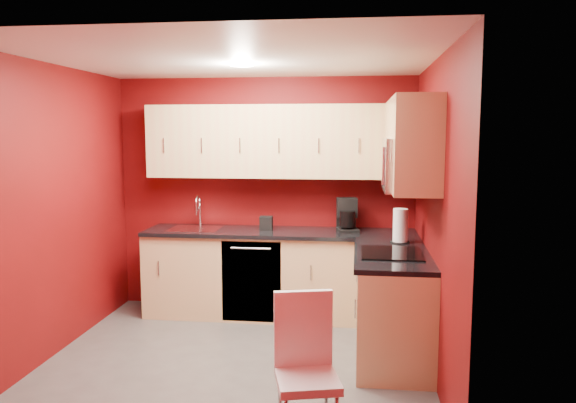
% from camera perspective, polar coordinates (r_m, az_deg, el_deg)
% --- Properties ---
extents(floor, '(3.20, 3.20, 0.00)m').
position_cam_1_polar(floor, '(4.96, -5.15, -15.73)').
color(floor, '#524F4C').
rests_on(floor, ground).
extents(ceiling, '(3.20, 3.20, 0.00)m').
position_cam_1_polar(ceiling, '(4.61, -5.51, 14.24)').
color(ceiling, white).
rests_on(ceiling, wall_back).
extents(wall_back, '(3.20, 0.00, 3.20)m').
position_cam_1_polar(wall_back, '(6.09, -2.31, 0.73)').
color(wall_back, '#60090A').
rests_on(wall_back, floor).
extents(wall_front, '(3.20, 0.00, 3.20)m').
position_cam_1_polar(wall_front, '(3.20, -11.10, -5.17)').
color(wall_front, '#60090A').
rests_on(wall_front, floor).
extents(wall_left, '(0.00, 3.00, 3.00)m').
position_cam_1_polar(wall_left, '(5.21, -22.79, -0.90)').
color(wall_left, '#60090A').
rests_on(wall_left, floor).
extents(wall_right, '(0.00, 3.00, 3.00)m').
position_cam_1_polar(wall_right, '(4.56, 14.72, -1.63)').
color(wall_right, '#60090A').
rests_on(wall_right, floor).
extents(base_cabinets_back, '(2.80, 0.60, 0.87)m').
position_cam_1_polar(base_cabinets_back, '(5.91, -0.81, -7.49)').
color(base_cabinets_back, tan).
rests_on(base_cabinets_back, floor).
extents(base_cabinets_right, '(0.60, 1.30, 0.87)m').
position_cam_1_polar(base_cabinets_right, '(4.96, 10.54, -10.50)').
color(base_cabinets_right, tan).
rests_on(base_cabinets_right, floor).
extents(countertop_back, '(2.80, 0.63, 0.04)m').
position_cam_1_polar(countertop_back, '(5.80, -0.84, -3.18)').
color(countertop_back, black).
rests_on(countertop_back, base_cabinets_back).
extents(countertop_right, '(0.63, 1.27, 0.04)m').
position_cam_1_polar(countertop_right, '(4.83, 10.49, -5.39)').
color(countertop_right, black).
rests_on(countertop_right, base_cabinets_right).
extents(upper_cabinets_back, '(2.80, 0.35, 0.75)m').
position_cam_1_polar(upper_cabinets_back, '(5.85, -0.67, 6.12)').
color(upper_cabinets_back, '#D1B676').
rests_on(upper_cabinets_back, wall_back).
extents(upper_cabinets_right, '(0.35, 1.55, 0.75)m').
position_cam_1_polar(upper_cabinets_right, '(4.93, 12.24, 6.51)').
color(upper_cabinets_right, '#D1B676').
rests_on(upper_cabinets_right, wall_right).
extents(microwave, '(0.42, 0.76, 0.42)m').
position_cam_1_polar(microwave, '(4.70, 12.05, 3.72)').
color(microwave, silver).
rests_on(microwave, upper_cabinets_right).
extents(cooktop, '(0.50, 0.55, 0.01)m').
position_cam_1_polar(cooktop, '(4.79, 10.46, -5.19)').
color(cooktop, black).
rests_on(cooktop, countertop_right).
extents(sink, '(0.52, 0.42, 0.35)m').
position_cam_1_polar(sink, '(6.00, -9.37, -2.41)').
color(sink, silver).
rests_on(sink, countertop_back).
extents(dishwasher_front, '(0.60, 0.02, 0.82)m').
position_cam_1_polar(dishwasher_front, '(5.68, -3.74, -8.13)').
color(dishwasher_front, black).
rests_on(dishwasher_front, base_cabinets_back).
extents(downlight, '(0.20, 0.20, 0.01)m').
position_cam_1_polar(downlight, '(4.90, -4.72, 13.64)').
color(downlight, white).
rests_on(downlight, ceiling).
extents(coffee_maker, '(0.25, 0.31, 0.34)m').
position_cam_1_polar(coffee_maker, '(5.75, 6.11, -1.39)').
color(coffee_maker, black).
rests_on(coffee_maker, countertop_back).
extents(napkin_holder, '(0.14, 0.14, 0.14)m').
position_cam_1_polar(napkin_holder, '(5.85, -2.22, -2.21)').
color(napkin_holder, black).
rests_on(napkin_holder, countertop_back).
extents(paper_towel, '(0.19, 0.19, 0.31)m').
position_cam_1_polar(paper_towel, '(5.25, 11.35, -2.43)').
color(paper_towel, silver).
rests_on(paper_towel, countertop_right).
extents(dining_chair, '(0.46, 0.47, 0.92)m').
position_cam_1_polar(dining_chair, '(3.59, 1.97, -16.90)').
color(dining_chair, white).
rests_on(dining_chair, floor).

